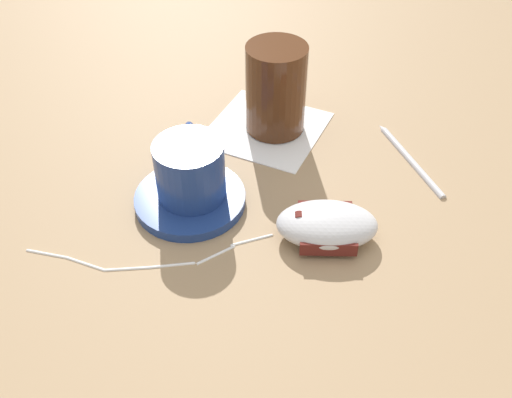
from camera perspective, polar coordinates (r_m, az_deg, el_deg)
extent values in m
plane|color=#9E7F5B|center=(0.67, 1.72, 1.54)|extent=(3.00, 3.00, 0.00)
cylinder|color=navy|center=(0.65, -6.59, 0.00)|extent=(0.12, 0.12, 0.01)
cylinder|color=navy|center=(0.62, -6.61, 2.87)|extent=(0.08, 0.08, 0.07)
torus|color=navy|center=(0.65, -6.60, 5.52)|extent=(0.04, 0.05, 0.05)
ellipsoid|color=silver|center=(0.60, 7.10, -2.55)|extent=(0.13, 0.11, 0.04)
cylinder|color=#591E19|center=(0.59, 4.36, -1.86)|extent=(0.01, 0.01, 0.01)
cube|color=#591E19|center=(0.58, 7.27, -5.02)|extent=(0.05, 0.03, 0.02)
cube|color=#591E19|center=(0.62, 6.87, -0.82)|extent=(0.05, 0.03, 0.02)
cylinder|color=white|center=(0.60, -0.41, -4.05)|extent=(0.03, 0.04, 0.00)
cylinder|color=white|center=(0.59, -4.31, -5.42)|extent=(0.02, 0.04, 0.00)
cylinder|color=white|center=(0.59, -8.42, -6.49)|extent=(0.04, 0.03, 0.00)
cylinder|color=white|center=(0.59, -12.79, -6.75)|extent=(0.04, 0.03, 0.00)
cylinder|color=white|center=(0.61, -16.69, -6.16)|extent=(0.04, 0.01, 0.00)
cylinder|color=white|center=(0.63, -20.18, -5.10)|extent=(0.04, 0.02, 0.00)
sphere|color=white|center=(0.61, 1.60, -3.54)|extent=(0.00, 0.00, 0.00)
sphere|color=white|center=(0.60, -2.45, -4.56)|extent=(0.00, 0.00, 0.00)
sphere|color=white|center=(0.58, -6.22, -6.31)|extent=(0.00, 0.00, 0.00)
sphere|color=white|center=(0.59, -10.62, -6.67)|extent=(0.00, 0.00, 0.00)
sphere|color=white|center=(0.60, -14.93, -6.82)|extent=(0.00, 0.00, 0.00)
sphere|color=white|center=(0.62, -18.39, -5.52)|extent=(0.00, 0.00, 0.00)
sphere|color=white|center=(0.64, -21.91, -4.70)|extent=(0.00, 0.00, 0.00)
cube|color=white|center=(0.75, 1.01, 7.11)|extent=(0.15, 0.15, 0.00)
cylinder|color=#4C2814|center=(0.72, 2.00, 10.95)|extent=(0.08, 0.08, 0.11)
cylinder|color=silver|center=(0.72, 15.34, 3.86)|extent=(0.11, 0.10, 0.01)
cone|color=silver|center=(0.77, 12.51, 7.22)|extent=(0.01, 0.01, 0.01)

